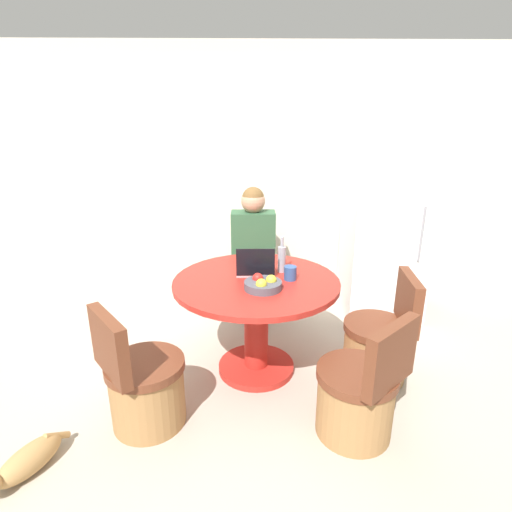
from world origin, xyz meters
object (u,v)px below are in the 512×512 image
object	(u,v)px
person_seated	(253,250)
cat	(26,462)
chair_near_right_corner	(358,397)
chair_near_left_corner	(144,387)
bottle	(282,258)
dining_table	(256,308)
fruit_bowl	(263,284)
chair_right_side	(378,345)
laptop	(255,268)
refrigerator	(385,234)

from	to	relation	value
person_seated	cat	world-z (taller)	person_seated
cat	chair_near_right_corner	bearing A→B (deg)	125.47
chair_near_left_corner	person_seated	xyz separation A→B (m)	(0.72, 1.42, 0.47)
chair_near_left_corner	chair_near_right_corner	bearing A→B (deg)	-133.47
bottle	cat	world-z (taller)	bottle
dining_table	chair_near_right_corner	world-z (taller)	chair_near_right_corner
dining_table	fruit_bowl	xyz separation A→B (m)	(0.04, -0.18, 0.27)
chair_near_right_corner	chair_near_left_corner	distance (m)	1.36
chair_near_left_corner	fruit_bowl	size ratio (longest dim) A/B	3.17
chair_right_side	fruit_bowl	size ratio (longest dim) A/B	3.17
chair_right_side	chair_near_right_corner	bearing A→B (deg)	-21.09
chair_right_side	cat	bearing A→B (deg)	-62.24
chair_near_right_corner	fruit_bowl	size ratio (longest dim) A/B	3.17
dining_table	bottle	world-z (taller)	bottle
chair_right_side	laptop	distance (m)	1.10
person_seated	cat	xyz separation A→B (m)	(-1.29, -1.82, -0.65)
chair_right_side	laptop	xyz separation A→B (m)	(-0.93, 0.22, 0.55)
person_seated	fruit_bowl	bearing A→B (deg)	93.26
fruit_bowl	bottle	xyz separation A→B (m)	(0.16, 0.34, 0.07)
laptop	person_seated	bearing A→B (deg)	-89.31
laptop	bottle	world-z (taller)	bottle
refrigerator	bottle	world-z (taller)	refrigerator
chair_near_right_corner	dining_table	bearing A→B (deg)	-90.00
chair_near_right_corner	cat	xyz separation A→B (m)	(-1.92, -0.28, -0.19)
person_seated	cat	size ratio (longest dim) A/B	2.70
chair_right_side	laptop	size ratio (longest dim) A/B	2.92
dining_table	bottle	xyz separation A→B (m)	(0.20, 0.16, 0.34)
person_seated	chair_near_right_corner	bearing A→B (deg)	112.36
chair_near_right_corner	fruit_bowl	bearing A→B (deg)	-83.85
chair_near_left_corner	refrigerator	bearing A→B (deg)	-90.47
chair_near_left_corner	cat	xyz separation A→B (m)	(-0.57, -0.40, -0.19)
laptop	chair_right_side	bearing A→B (deg)	166.72
laptop	bottle	size ratio (longest dim) A/B	1.02
refrigerator	chair_near_left_corner	world-z (taller)	refrigerator
chair_right_side	chair_near_left_corner	distance (m)	1.73
laptop	bottle	xyz separation A→B (m)	(0.20, 0.04, 0.06)
person_seated	fruit_bowl	size ratio (longest dim) A/B	5.05
chair_near_left_corner	fruit_bowl	world-z (taller)	fruit_bowl
bottle	chair_near_left_corner	bearing A→B (deg)	-141.45
person_seated	bottle	distance (m)	0.72
bottle	chair_near_right_corner	bearing A→B (deg)	-64.02
dining_table	chair_right_side	world-z (taller)	chair_right_side
dining_table	chair_near_left_corner	size ratio (longest dim) A/B	1.47
chair_right_side	chair_near_left_corner	world-z (taller)	same
chair_near_left_corner	fruit_bowl	xyz separation A→B (m)	(0.78, 0.41, 0.54)
refrigerator	laptop	world-z (taller)	refrigerator
chair_near_right_corner	fruit_bowl	distance (m)	0.95
dining_table	bottle	bearing A→B (deg)	38.84
chair_near_left_corner	bottle	world-z (taller)	bottle
chair_near_left_corner	person_seated	size ratio (longest dim) A/B	0.63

